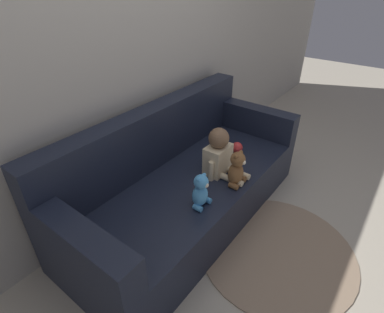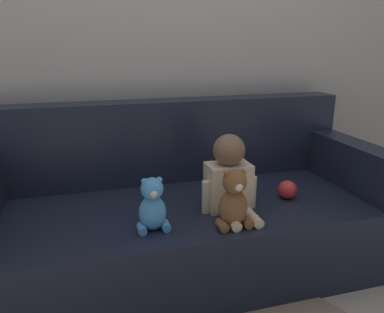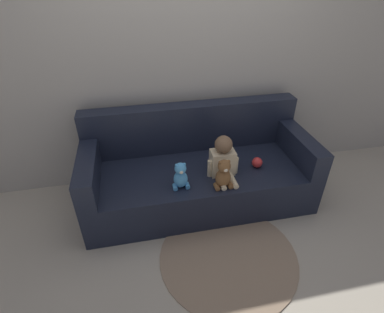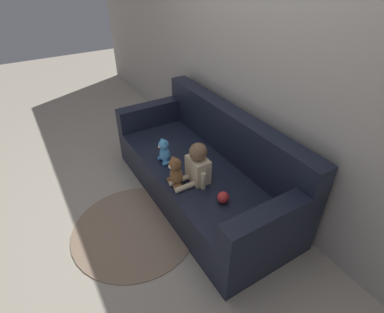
{
  "view_description": "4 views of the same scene",
  "coord_description": "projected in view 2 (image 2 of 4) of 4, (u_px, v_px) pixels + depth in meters",
  "views": [
    {
      "loc": [
        -1.51,
        -1.18,
        1.78
      ],
      "look_at": [
        -0.02,
        -0.05,
        0.61
      ],
      "focal_mm": 28.0,
      "sensor_mm": 36.0,
      "label": 1
    },
    {
      "loc": [
        -0.47,
        -1.78,
        1.21
      ],
      "look_at": [
        0.04,
        0.01,
        0.64
      ],
      "focal_mm": 35.0,
      "sensor_mm": 36.0,
      "label": 2
    },
    {
      "loc": [
        -0.54,
        -2.28,
        2.05
      ],
      "look_at": [
        -0.09,
        -0.09,
        0.59
      ],
      "focal_mm": 28.0,
      "sensor_mm": 36.0,
      "label": 3
    },
    {
      "loc": [
        1.98,
        -1.28,
        2.12
      ],
      "look_at": [
        -0.07,
        -0.05,
        0.47
      ],
      "focal_mm": 28.0,
      "sensor_mm": 36.0,
      "label": 4
    }
  ],
  "objects": [
    {
      "name": "wall_back",
      "position": [
        161.0,
        27.0,
        2.22
      ],
      "size": [
        8.0,
        0.05,
        2.6
      ],
      "color": "#ADA89E",
      "rests_on": "ground_plane"
    },
    {
      "name": "ground_plane",
      "position": [
        186.0,
        266.0,
        2.11
      ],
      "size": [
        12.0,
        12.0,
        0.0
      ],
      "primitive_type": "plane",
      "color": "#B7AD99"
    },
    {
      "name": "teddy_bear_brown",
      "position": [
        234.0,
        200.0,
        1.68
      ],
      "size": [
        0.16,
        0.13,
        0.28
      ],
      "color": "brown",
      "rests_on": "couch"
    },
    {
      "name": "plush_toy_side",
      "position": [
        152.0,
        206.0,
        1.65
      ],
      "size": [
        0.15,
        0.11,
        0.25
      ],
      "color": "#4C9EDB",
      "rests_on": "couch"
    },
    {
      "name": "couch",
      "position": [
        182.0,
        212.0,
        2.08
      ],
      "size": [
        2.15,
        0.91,
        0.89
      ],
      "color": "black",
      "rests_on": "ground_plane"
    },
    {
      "name": "person_baby",
      "position": [
        229.0,
        178.0,
        1.85
      ],
      "size": [
        0.29,
        0.34,
        0.39
      ],
      "color": "beige",
      "rests_on": "couch"
    },
    {
      "name": "toy_ball",
      "position": [
        287.0,
        190.0,
        2.02
      ],
      "size": [
        0.1,
        0.1,
        0.1
      ],
      "color": "red",
      "rests_on": "couch"
    }
  ]
}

